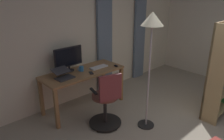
% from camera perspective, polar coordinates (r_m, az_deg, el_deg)
% --- Properties ---
extents(back_room_partition, '(5.81, 0.10, 2.54)m').
position_cam_1_polar(back_room_partition, '(4.66, -6.18, 8.53)').
color(back_room_partition, beige).
rests_on(back_room_partition, ground).
extents(curtain_left_panel, '(0.36, 0.06, 2.31)m').
position_cam_1_polar(curtain_left_panel, '(5.63, 7.17, 9.36)').
color(curtain_left_panel, slate).
rests_on(curtain_left_panel, ground).
extents(curtain_right_panel, '(0.39, 0.06, 2.31)m').
position_cam_1_polar(curtain_right_panel, '(4.82, -1.92, 7.64)').
color(curtain_right_panel, slate).
rests_on(curtain_right_panel, ground).
extents(desk, '(1.57, 0.63, 0.76)m').
position_cam_1_polar(desk, '(4.19, -7.52, -1.59)').
color(desk, olive).
rests_on(desk, ground).
extents(office_chair, '(0.56, 0.56, 0.99)m').
position_cam_1_polar(office_chair, '(3.66, -1.43, -8.21)').
color(office_chair, black).
rests_on(office_chair, ground).
extents(computer_monitor, '(0.57, 0.18, 0.46)m').
position_cam_1_polar(computer_monitor, '(4.15, -11.23, 3.17)').
color(computer_monitor, black).
rests_on(computer_monitor, desk).
extents(computer_keyboard, '(0.37, 0.14, 0.02)m').
position_cam_1_polar(computer_keyboard, '(4.31, -3.44, 0.76)').
color(computer_keyboard, silver).
rests_on(computer_keyboard, desk).
extents(laptop, '(0.32, 0.34, 0.16)m').
position_cam_1_polar(laptop, '(3.90, -12.52, -1.30)').
color(laptop, '#333338').
rests_on(laptop, desk).
extents(computer_mouse, '(0.06, 0.10, 0.04)m').
position_cam_1_polar(computer_mouse, '(4.37, 1.05, 1.14)').
color(computer_mouse, black).
rests_on(computer_mouse, desk).
extents(cell_phone_by_monitor, '(0.12, 0.16, 0.01)m').
position_cam_1_polar(cell_phone_by_monitor, '(4.05, -5.43, -0.76)').
color(cell_phone_by_monitor, black).
rests_on(cell_phone_by_monitor, desk).
extents(mug_tea, '(0.13, 0.08, 0.09)m').
position_cam_1_polar(mug_tea, '(4.16, -7.97, 0.35)').
color(mug_tea, teal).
rests_on(mug_tea, desk).
extents(bookshelf, '(0.88, 0.30, 1.73)m').
position_cam_1_polar(bookshelf, '(4.35, 26.83, -0.16)').
color(bookshelf, tan).
rests_on(bookshelf, ground).
extents(floor_lamp, '(0.33, 0.33, 1.91)m').
position_cam_1_polar(floor_lamp, '(3.33, 10.27, 9.76)').
color(floor_lamp, black).
rests_on(floor_lamp, ground).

